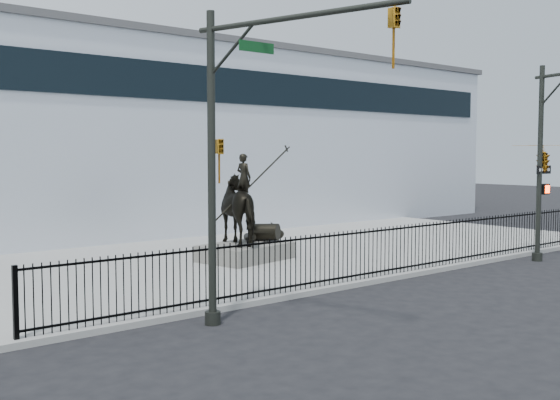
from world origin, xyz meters
TOP-DOWN VIEW (x-y plane):
  - ground at (0.00, 0.00)m, footprint 120.00×120.00m
  - plaza at (0.00, 7.00)m, footprint 30.00×12.00m
  - building at (0.00, 20.00)m, footprint 44.00×14.00m
  - picket_fence at (0.00, 1.25)m, footprint 22.10×0.10m
  - statue_plinth at (-1.58, 6.31)m, footprint 3.42×2.67m
  - equestrian_statue at (-1.53, 6.32)m, footprint 3.85×2.78m
  - traffic_signal_left at (-6.75, -0.62)m, footprint 1.52×4.84m

SIDE VIEW (x-z plane):
  - ground at x=0.00m, z-range 0.00..0.00m
  - plaza at x=0.00m, z-range 0.00..0.15m
  - statue_plinth at x=-1.58m, z-range 0.15..0.72m
  - picket_fence at x=0.00m, z-range 0.15..1.65m
  - equestrian_statue at x=-1.53m, z-range 0.26..3.58m
  - traffic_signal_left at x=-6.75m, z-range 0.53..7.53m
  - building at x=0.00m, z-range 0.00..9.00m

